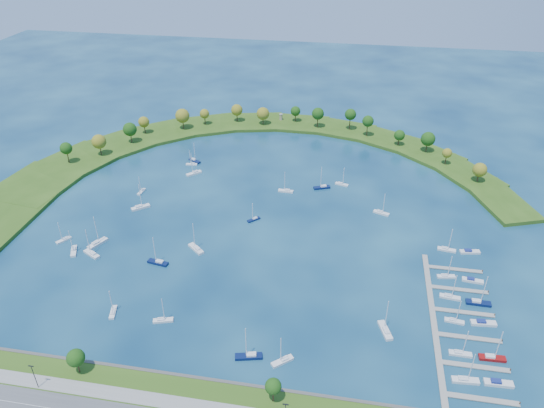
% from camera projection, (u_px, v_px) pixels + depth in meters
% --- Properties ---
extents(ground, '(700.00, 700.00, 0.00)m').
position_uv_depth(ground, '(260.00, 215.00, 251.97)').
color(ground, '#082547').
rests_on(ground, ground).
extents(breakwater, '(286.74, 247.64, 2.00)m').
position_uv_depth(breakwater, '(199.00, 163.00, 299.18)').
color(breakwater, '#2F5015').
rests_on(breakwater, ground).
extents(breakwater_trees, '(239.66, 92.77, 14.56)m').
position_uv_depth(breakwater_trees, '(261.00, 126.00, 321.76)').
color(breakwater_trees, '#382314').
rests_on(breakwater_trees, breakwater).
extents(harbor_tower, '(2.60, 2.60, 4.42)m').
position_uv_depth(harbor_tower, '(281.00, 117.00, 351.91)').
color(harbor_tower, gray).
rests_on(harbor_tower, breakwater).
extents(dock_system, '(24.28, 82.00, 1.60)m').
position_uv_depth(dock_system, '(454.00, 323.00, 188.01)').
color(dock_system, gray).
rests_on(dock_system, ground).
extents(moored_boat_0, '(7.62, 6.90, 11.84)m').
position_uv_depth(moored_boat_0, '(283.00, 360.00, 172.24)').
color(moored_boat_0, silver).
rests_on(moored_boat_0, ground).
extents(moored_boat_1, '(8.20, 8.21, 13.32)m').
position_uv_depth(moored_boat_1, '(194.00, 173.00, 288.34)').
color(moored_boat_1, silver).
rests_on(moored_boat_1, ground).
extents(moored_boat_2, '(6.76, 10.09, 14.50)m').
position_uv_depth(moored_boat_2, '(97.00, 243.00, 230.23)').
color(moored_boat_2, silver).
rests_on(moored_boat_2, ground).
extents(moored_boat_3, '(5.48, 8.43, 12.07)m').
position_uv_depth(moored_boat_3, '(74.00, 250.00, 225.47)').
color(moored_boat_3, silver).
rests_on(moored_boat_3, ground).
extents(moored_boat_4, '(2.45, 6.90, 9.94)m').
position_uv_depth(moored_boat_4, '(141.00, 191.00, 270.75)').
color(moored_boat_4, silver).
rests_on(moored_boat_4, ground).
extents(moored_boat_5, '(8.87, 8.13, 13.85)m').
position_uv_depth(moored_boat_5, '(140.00, 207.00, 256.86)').
color(moored_boat_5, silver).
rests_on(moored_boat_5, ground).
extents(moored_boat_6, '(8.30, 4.93, 11.80)m').
position_uv_depth(moored_boat_6, '(381.00, 212.00, 252.54)').
color(moored_boat_6, silver).
rests_on(moored_boat_6, ground).
extents(moored_boat_7, '(5.57, 7.05, 10.47)m').
position_uv_depth(moored_boat_7, '(64.00, 239.00, 232.77)').
color(moored_boat_7, silver).
rests_on(moored_boat_7, ground).
extents(moored_boat_8, '(7.81, 4.17, 11.06)m').
position_uv_depth(moored_boat_8, '(163.00, 320.00, 188.80)').
color(moored_boat_8, silver).
rests_on(moored_boat_8, ground).
extents(moored_boat_9, '(9.57, 4.10, 13.62)m').
position_uv_depth(moored_boat_9, '(158.00, 262.00, 218.30)').
color(moored_boat_9, '#0A1743').
rests_on(moored_boat_9, ground).
extents(moored_boat_10, '(5.68, 9.91, 14.06)m').
position_uv_depth(moored_boat_10, '(385.00, 330.00, 184.19)').
color(moored_boat_10, silver).
rests_on(moored_boat_10, ground).
extents(moored_boat_11, '(8.89, 8.16, 13.89)m').
position_uv_depth(moored_boat_11, '(196.00, 248.00, 226.74)').
color(moored_boat_11, silver).
rests_on(moored_boat_11, ground).
extents(moored_boat_12, '(3.76, 7.45, 10.54)m').
position_uv_depth(moored_boat_12, '(113.00, 312.00, 192.43)').
color(moored_boat_12, silver).
rests_on(moored_boat_12, ground).
extents(moored_boat_13, '(9.29, 5.70, 13.23)m').
position_uv_depth(moored_boat_13, '(322.00, 187.00, 274.42)').
color(moored_boat_13, '#0A1743').
rests_on(moored_boat_13, ground).
extents(moored_boat_14, '(9.81, 4.78, 13.90)m').
position_uv_depth(moored_boat_14, '(249.00, 356.00, 173.91)').
color(moored_boat_14, '#0A1743').
rests_on(moored_boat_14, ground).
extents(moored_boat_15, '(6.16, 6.06, 9.92)m').
position_uv_depth(moored_boat_15, '(254.00, 219.00, 247.51)').
color(moored_boat_15, '#0A1743').
rests_on(moored_boat_15, ground).
extents(moored_boat_16, '(7.62, 3.93, 10.79)m').
position_uv_depth(moored_boat_16, '(342.00, 184.00, 277.58)').
color(moored_boat_16, silver).
rests_on(moored_boat_16, ground).
extents(moored_boat_17, '(6.77, 2.66, 9.70)m').
position_uv_depth(moored_boat_17, '(192.00, 164.00, 298.24)').
color(moored_boat_17, silver).
rests_on(moored_boat_17, ground).
extents(moored_boat_18, '(8.38, 6.42, 12.35)m').
position_uv_depth(moored_boat_18, '(195.00, 160.00, 302.01)').
color(moored_boat_18, '#0A1743').
rests_on(moored_boat_18, ground).
extents(moored_boat_19, '(9.14, 6.57, 13.29)m').
position_uv_depth(moored_boat_19, '(92.00, 253.00, 223.50)').
color(moored_boat_19, silver).
rests_on(moored_boat_19, ground).
extents(moored_boat_20, '(8.22, 2.62, 11.95)m').
position_uv_depth(moored_boat_20, '(286.00, 190.00, 271.22)').
color(moored_boat_20, silver).
rests_on(moored_boat_20, ground).
extents(docked_boat_0, '(8.97, 3.10, 12.95)m').
position_uv_depth(docked_boat_0, '(465.00, 380.00, 165.34)').
color(docked_boat_0, silver).
rests_on(docked_boat_0, ground).
extents(docked_boat_1, '(9.39, 2.95, 1.90)m').
position_uv_depth(docked_boat_1, '(498.00, 383.00, 164.50)').
color(docked_boat_1, silver).
rests_on(docked_boat_1, ground).
extents(docked_boat_2, '(7.84, 2.29, 11.48)m').
position_uv_depth(docked_boat_2, '(460.00, 353.00, 175.03)').
color(docked_boat_2, silver).
rests_on(docked_boat_2, ground).
extents(docked_boat_3, '(9.08, 2.87, 13.21)m').
position_uv_depth(docked_boat_3, '(492.00, 357.00, 173.31)').
color(docked_boat_3, maroon).
rests_on(docked_boat_3, ground).
extents(docked_boat_4, '(7.36, 2.90, 10.53)m').
position_uv_depth(docked_boat_4, '(454.00, 320.00, 188.47)').
color(docked_boat_4, silver).
rests_on(docked_boat_4, ground).
extents(docked_boat_5, '(9.49, 3.42, 1.90)m').
position_uv_depth(docked_boat_5, '(483.00, 323.00, 187.57)').
color(docked_boat_5, silver).
rests_on(docked_boat_5, ground).
extents(docked_boat_6, '(8.21, 3.14, 11.77)m').
position_uv_depth(docked_boat_6, '(450.00, 296.00, 199.69)').
color(docked_boat_6, silver).
rests_on(docked_boat_6, ground).
extents(docked_boat_7, '(9.50, 2.82, 13.89)m').
position_uv_depth(docked_boat_7, '(478.00, 302.00, 196.72)').
color(docked_boat_7, '#0A1743').
rests_on(docked_boat_7, ground).
extents(docked_boat_8, '(7.73, 3.30, 11.01)m').
position_uv_depth(docked_boat_8, '(446.00, 276.00, 210.49)').
color(docked_boat_8, silver).
rests_on(docked_boat_8, ground).
extents(docked_boat_9, '(8.67, 3.30, 1.73)m').
position_uv_depth(docked_boat_9, '(472.00, 280.00, 208.37)').
color(docked_boat_9, silver).
rests_on(docked_boat_9, ground).
extents(docked_boat_10, '(8.17, 3.33, 11.67)m').
position_uv_depth(docked_boat_10, '(447.00, 249.00, 226.40)').
color(docked_boat_10, silver).
rests_on(docked_boat_10, ground).
extents(docked_boat_11, '(9.10, 3.87, 1.80)m').
position_uv_depth(docked_boat_11, '(470.00, 252.00, 225.08)').
color(docked_boat_11, silver).
rests_on(docked_boat_11, ground).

